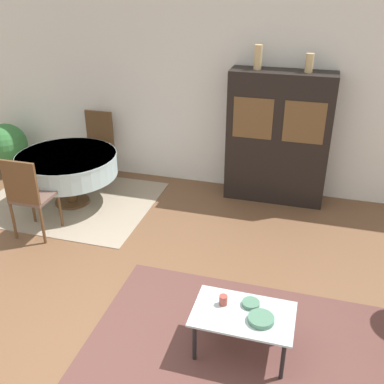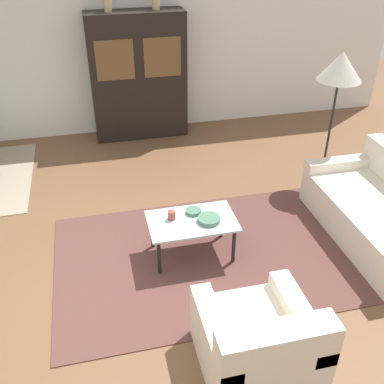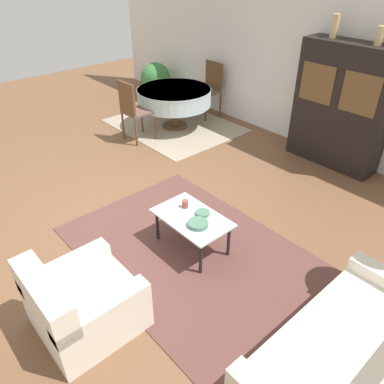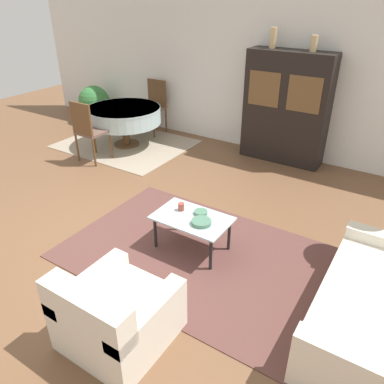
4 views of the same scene
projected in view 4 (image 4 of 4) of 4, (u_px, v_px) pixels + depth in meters
The scene contains 16 objects.
ground_plane at pixel (111, 237), 4.56m from camera, with size 14.00×14.00×0.00m, color brown.
wall_back at pixel (247, 73), 6.58m from camera, with size 10.00×0.06×2.70m.
area_rug at pixel (200, 255), 4.24m from camera, with size 3.02×1.98×0.01m.
dining_rug at pixel (126, 144), 7.25m from camera, with size 2.35×1.86×0.01m.
armchair at pixel (115, 316), 3.10m from camera, with size 0.81×0.84×0.74m.
coffee_table at pixel (192, 221), 4.18m from camera, with size 0.86×0.53×0.42m.
display_cabinet at pixel (286, 108), 6.19m from camera, with size 1.38×0.44×1.82m.
dining_table at pixel (124, 115), 6.92m from camera, with size 1.36×1.36×0.73m.
dining_chair_near at pixel (88, 128), 6.25m from camera, with size 0.44×0.44×1.05m.
dining_chair_far at pixel (154, 103), 7.58m from camera, with size 0.44×0.44×1.05m.
cup at pixel (181, 207), 4.27m from camera, with size 0.07×0.07×0.09m.
bowl at pixel (201, 222), 4.03m from camera, with size 0.22×0.22×0.05m.
bowl_small at pixel (201, 212), 4.21m from camera, with size 0.15×0.15×0.04m.
vase_tall at pixel (273, 38), 5.84m from camera, with size 0.10×0.10×0.31m.
vase_short at pixel (314, 43), 5.55m from camera, with size 0.10×0.10×0.23m.
potted_plant at pixel (94, 102), 8.23m from camera, with size 0.67×0.67×0.80m.
Camera 4 is at (2.84, -2.60, 2.68)m, focal length 35.00 mm.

